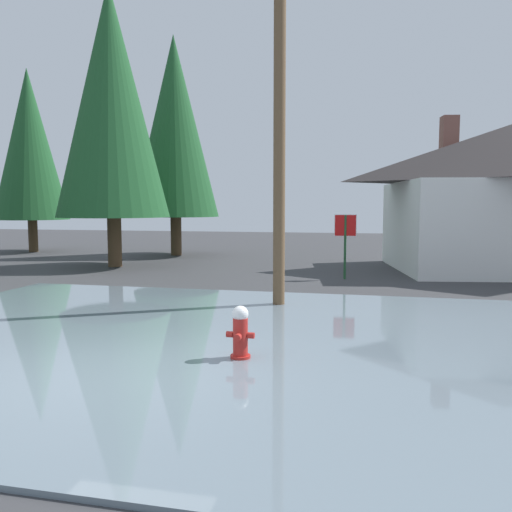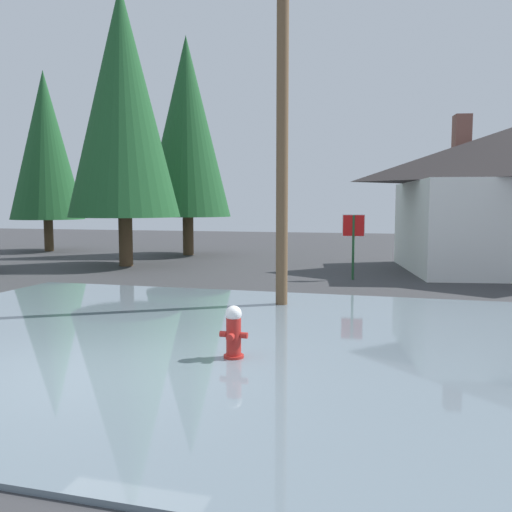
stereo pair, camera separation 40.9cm
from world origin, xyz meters
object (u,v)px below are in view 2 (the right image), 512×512
(utility_pole, at_px, (282,126))
(stop_sign_far, at_px, (353,233))
(pine_tree_mid_left, at_px, (45,146))
(pine_tree_short_left, at_px, (122,103))
(fire_hydrant, at_px, (234,334))
(pine_tree_tall_left, at_px, (187,128))

(utility_pole, distance_m, stop_sign_far, 5.96)
(pine_tree_mid_left, xyz_separation_m, pine_tree_short_left, (7.39, -5.17, 0.89))
(fire_hydrant, height_order, pine_tree_tall_left, pine_tree_tall_left)
(fire_hydrant, xyz_separation_m, stop_sign_far, (1.07, 9.66, 1.08))
(fire_hydrant, bearing_deg, pine_tree_tall_left, 114.49)
(fire_hydrant, height_order, stop_sign_far, stop_sign_far)
(fire_hydrant, bearing_deg, stop_sign_far, 83.70)
(fire_hydrant, relative_size, pine_tree_tall_left, 0.08)
(pine_tree_mid_left, relative_size, pine_tree_short_left, 0.86)
(pine_tree_mid_left, bearing_deg, pine_tree_tall_left, -0.84)
(pine_tree_mid_left, distance_m, pine_tree_short_left, 9.06)
(fire_hydrant, relative_size, pine_tree_mid_left, 0.09)
(stop_sign_far, height_order, pine_tree_tall_left, pine_tree_tall_left)
(utility_pole, xyz_separation_m, pine_tree_mid_left, (-15.22, 11.91, 1.27))
(utility_pole, relative_size, stop_sign_far, 3.83)
(fire_hydrant, height_order, utility_pole, utility_pole)
(fire_hydrant, distance_m, stop_sign_far, 9.78)
(utility_pole, bearing_deg, pine_tree_mid_left, 141.96)
(fire_hydrant, distance_m, pine_tree_mid_left, 23.11)
(utility_pole, relative_size, pine_tree_short_left, 0.75)
(utility_pole, distance_m, pine_tree_tall_left, 13.95)
(pine_tree_short_left, bearing_deg, pine_tree_tall_left, 83.10)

